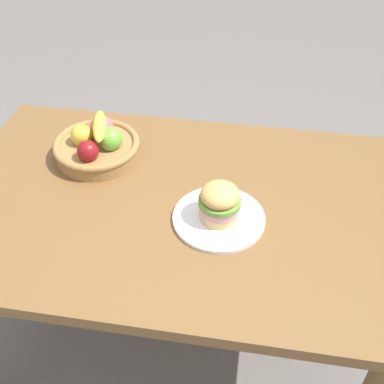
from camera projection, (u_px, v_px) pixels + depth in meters
name	position (u px, v px, depth m)	size (l,w,h in m)	color
ground_plane	(179.00, 335.00, 1.98)	(8.00, 8.00, 0.00)	slate
dining_table	(175.00, 224.00, 1.55)	(1.40, 0.90, 0.75)	brown
plate	(219.00, 218.00, 1.41)	(0.27, 0.27, 0.01)	white
sandwich	(220.00, 202.00, 1.37)	(0.12, 0.12, 0.12)	#E5BC75
fruit_basket	(97.00, 145.00, 1.62)	(0.29, 0.29, 0.14)	#9E7542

